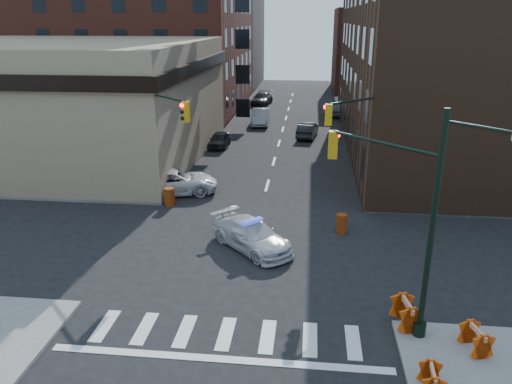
% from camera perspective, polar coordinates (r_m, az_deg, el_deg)
% --- Properties ---
extents(ground, '(140.00, 140.00, 0.00)m').
position_cam_1_polar(ground, '(24.39, -0.79, -6.71)').
color(ground, black).
rests_on(ground, ground).
extents(sidewalk_nw, '(34.00, 54.50, 0.15)m').
position_cam_1_polar(sidewalk_nw, '(61.20, -18.90, 8.29)').
color(sidewalk_nw, gray).
rests_on(sidewalk_nw, ground).
extents(sidewalk_ne, '(34.00, 54.50, 0.15)m').
position_cam_1_polar(sidewalk_ne, '(59.11, 26.42, 6.96)').
color(sidewalk_ne, gray).
rests_on(sidewalk_ne, ground).
extents(bank_building, '(22.00, 22.00, 9.00)m').
position_cam_1_polar(bank_building, '(43.48, -21.11, 9.85)').
color(bank_building, '#937B60').
rests_on(bank_building, ground).
extents(apartment_block, '(25.00, 25.00, 24.00)m').
position_cam_1_polar(apartment_block, '(65.31, -13.52, 19.97)').
color(apartment_block, '#5D291D').
rests_on(apartment_block, ground).
extents(commercial_row_ne, '(14.00, 34.00, 14.00)m').
position_cam_1_polar(commercial_row_ne, '(45.57, 19.85, 13.56)').
color(commercial_row_ne, '#462B1C').
rests_on(commercial_row_ne, ground).
extents(filler_nw, '(20.00, 18.00, 16.00)m').
position_cam_1_polar(filler_nw, '(85.86, -6.63, 17.40)').
color(filler_nw, brown).
rests_on(filler_nw, ground).
extents(filler_ne, '(16.00, 16.00, 12.00)m').
position_cam_1_polar(filler_ne, '(80.68, 14.84, 15.37)').
color(filler_ne, '#5D291D').
rests_on(filler_ne, ground).
extents(signal_pole_se, '(5.40, 5.27, 8.00)m').
position_cam_1_polar(signal_pole_se, '(17.64, 16.68, -1.74)').
color(signal_pole_se, black).
rests_on(signal_pole_se, sidewalk_se).
extents(signal_pole_nw, '(3.58, 3.67, 8.00)m').
position_cam_1_polar(signal_pole_nw, '(29.12, -11.09, 6.33)').
color(signal_pole_nw, black).
rests_on(signal_pole_nw, sidewalk_nw).
extents(signal_pole_ne, '(3.67, 3.58, 8.00)m').
position_cam_1_polar(signal_pole_ne, '(28.01, 12.54, 5.72)').
color(signal_pole_ne, black).
rests_on(signal_pole_ne, sidewalk_ne).
extents(tree_ne_near, '(3.00, 3.00, 4.85)m').
position_cam_1_polar(tree_ne_near, '(48.52, 12.05, 10.36)').
color(tree_ne_near, black).
rests_on(tree_ne_near, sidewalk_ne).
extents(tree_ne_far, '(3.00, 3.00, 4.85)m').
position_cam_1_polar(tree_ne_far, '(56.41, 11.31, 11.61)').
color(tree_ne_far, black).
rests_on(tree_ne_far, sidewalk_ne).
extents(police_car, '(4.78, 4.83, 1.40)m').
position_cam_1_polar(police_car, '(24.33, -0.50, -4.96)').
color(police_car, silver).
rests_on(police_car, ground).
extents(pickup, '(6.05, 3.93, 1.55)m').
position_cam_1_polar(pickup, '(32.34, -9.34, 1.17)').
color(pickup, silver).
rests_on(pickup, ground).
extents(parked_car_wnear, '(1.69, 3.84, 1.29)m').
position_cam_1_polar(parked_car_wnear, '(43.80, -4.22, 5.99)').
color(parked_car_wnear, black).
rests_on(parked_car_wnear, ground).
extents(parked_car_wfar, '(1.95, 5.06, 1.64)m').
position_cam_1_polar(parked_car_wfar, '(53.03, 0.51, 8.58)').
color(parked_car_wfar, '#979B9F').
rests_on(parked_car_wfar, ground).
extents(parked_car_wdeep, '(2.74, 5.49, 1.53)m').
position_cam_1_polar(parked_car_wdeep, '(65.63, 0.67, 10.61)').
color(parked_car_wdeep, black).
rests_on(parked_car_wdeep, ground).
extents(parked_car_enear, '(2.12, 4.57, 1.45)m').
position_cam_1_polar(parked_car_enear, '(47.48, 5.90, 7.09)').
color(parked_car_enear, black).
rests_on(parked_car_enear, ground).
extents(parked_car_efar, '(2.36, 4.74, 1.55)m').
position_cam_1_polar(parked_car_efar, '(58.81, 9.01, 9.37)').
color(parked_car_efar, gray).
rests_on(parked_car_efar, ground).
extents(pedestrian_a, '(0.63, 0.42, 1.70)m').
position_cam_1_polar(pedestrian_a, '(31.50, -12.01, 0.94)').
color(pedestrian_a, black).
rests_on(pedestrian_a, sidewalk_nw).
extents(pedestrian_b, '(0.95, 0.81, 1.70)m').
position_cam_1_polar(pedestrian_b, '(32.75, -20.23, 0.86)').
color(pedestrian_b, black).
rests_on(pedestrian_b, sidewalk_nw).
extents(pedestrian_c, '(1.00, 0.97, 1.68)m').
position_cam_1_polar(pedestrian_c, '(32.87, -20.63, 0.85)').
color(pedestrian_c, black).
rests_on(pedestrian_c, sidewalk_nw).
extents(barrel_road, '(0.62, 0.62, 1.02)m').
position_cam_1_polar(barrel_road, '(26.55, 9.73, -3.56)').
color(barrel_road, '#D24609').
rests_on(barrel_road, ground).
extents(barrel_bank, '(0.75, 0.75, 1.10)m').
position_cam_1_polar(barrel_bank, '(30.31, -9.86, -0.55)').
color(barrel_bank, '#C03709').
rests_on(barrel_bank, ground).
extents(barricade_se_a, '(0.86, 1.41, 0.99)m').
position_cam_1_polar(barricade_se_a, '(19.25, 16.79, -13.12)').
color(barricade_se_a, orange).
rests_on(barricade_se_a, sidewalk_se).
extents(barricade_se_b, '(0.83, 1.26, 0.87)m').
position_cam_1_polar(barricade_se_b, '(18.79, 23.80, -15.15)').
color(barricade_se_b, '#CC5509').
rests_on(barricade_se_b, sidewalk_se).
extents(barricade_se_c, '(0.61, 1.11, 0.81)m').
position_cam_1_polar(barricade_se_c, '(16.61, 19.44, -19.67)').
color(barricade_se_c, '#C95709').
rests_on(barricade_se_c, sidewalk_se).
extents(barricade_nw_a, '(1.20, 0.64, 0.88)m').
position_cam_1_polar(barricade_nw_a, '(33.14, -14.35, 0.92)').
color(barricade_nw_a, orange).
rests_on(barricade_nw_a, sidewalk_nw).
extents(barricade_nw_b, '(1.36, 0.72, 1.00)m').
position_cam_1_polar(barricade_nw_b, '(32.63, -14.87, 0.70)').
color(barricade_nw_b, '#CC4609').
rests_on(barricade_nw_b, sidewalk_nw).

